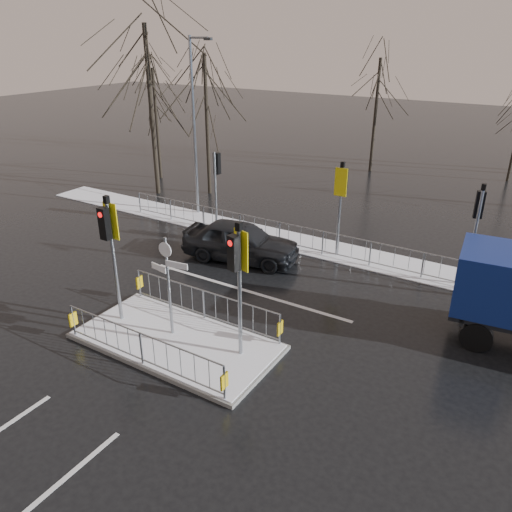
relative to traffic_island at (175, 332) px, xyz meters
The scene contains 11 objects.
ground 0.39m from the traffic_island, 42.90° to the right, with size 120.00×120.00×0.00m, color black.
snow_verge 8.60m from the traffic_island, 89.92° to the left, with size 30.00×2.00×0.04m, color white.
lane_markings 0.52m from the traffic_island, 88.07° to the right, with size 8.00×11.38×0.01m.
traffic_island is the anchor object (origin of this frame).
far_kerb_fixtures 8.11m from the traffic_island, 87.84° to the left, with size 18.00×0.65×3.83m.
car_far_lane 6.14m from the traffic_island, 105.07° to the left, with size 1.87×4.64×1.58m, color black.
tree_near_a 16.23m from the traffic_island, 133.66° to the left, with size 4.75×4.75×8.97m.
tree_near_b 15.57m from the traffic_island, 122.60° to the left, with size 4.00×4.00×7.55m.
tree_near_c 18.84m from the traffic_island, 132.79° to the left, with size 3.50×3.50×6.61m.
tree_far_a 22.52m from the traffic_island, 95.17° to the left, with size 3.75×3.75×7.08m.
street_lamp_left 12.17m from the traffic_island, 124.07° to the left, with size 1.25×0.18×8.20m.
Camera 1 is at (8.43, -9.24, 8.38)m, focal length 35.00 mm.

